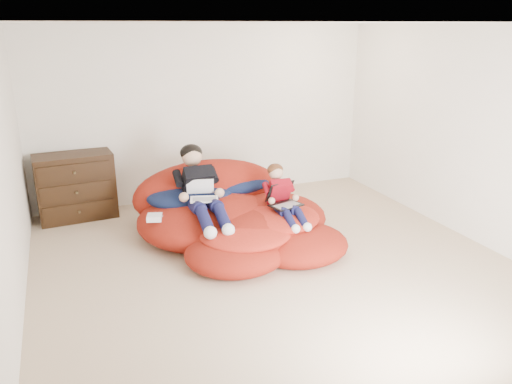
% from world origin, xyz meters
% --- Properties ---
extents(room_shell, '(5.10, 5.10, 2.77)m').
position_xyz_m(room_shell, '(0.00, 0.00, 0.22)').
color(room_shell, '#C6AC8D').
rests_on(room_shell, ground).
extents(dresser, '(1.01, 0.59, 0.88)m').
position_xyz_m(dresser, '(-1.90, 2.24, 0.44)').
color(dresser, black).
rests_on(dresser, ground).
extents(beanbag_pile, '(2.32, 2.30, 0.92)m').
position_xyz_m(beanbag_pile, '(-0.17, 0.87, 0.26)').
color(beanbag_pile, '#A11F12').
rests_on(beanbag_pile, ground).
extents(cream_pillow, '(0.42, 0.27, 0.27)m').
position_xyz_m(cream_pillow, '(-0.66, 1.62, 0.62)').
color(cream_pillow, white).
rests_on(cream_pillow, beanbag_pile).
extents(older_boy, '(0.36, 1.28, 0.78)m').
position_xyz_m(older_boy, '(-0.56, 0.89, 0.70)').
color(older_boy, black).
rests_on(older_boy, beanbag_pile).
extents(younger_boy, '(0.28, 0.88, 0.59)m').
position_xyz_m(younger_boy, '(0.33, 0.51, 0.59)').
color(younger_boy, maroon).
rests_on(younger_boy, beanbag_pile).
extents(laptop_white, '(0.36, 0.40, 0.21)m').
position_xyz_m(laptop_white, '(-0.56, 0.78, 0.63)').
color(laptop_white, white).
rests_on(laptop_white, older_boy).
extents(laptop_black, '(0.41, 0.46, 0.24)m').
position_xyz_m(laptop_black, '(0.33, 0.49, 0.55)').
color(laptop_black, black).
rests_on(laptop_black, younger_boy).
extents(power_adapter, '(0.20, 0.20, 0.06)m').
position_xyz_m(power_adapter, '(-1.13, 0.78, 0.42)').
color(power_adapter, white).
rests_on(power_adapter, beanbag_pile).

